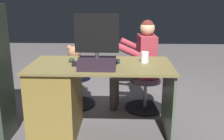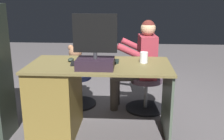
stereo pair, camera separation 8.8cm
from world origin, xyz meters
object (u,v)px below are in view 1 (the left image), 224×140
at_px(visitor_chair, 145,91).
at_px(keyboard, 99,61).
at_px(office_chair_teddy, 76,88).
at_px(teddy_bear, 75,61).
at_px(cup, 145,57).
at_px(computer_mouse, 72,60).
at_px(monitor, 97,54).
at_px(desk, 65,97).
at_px(tv_remote, 74,64).
at_px(person, 139,59).

bearing_deg(visitor_chair, keyboard, 47.47).
bearing_deg(office_chair_teddy, teddy_bear, -90.00).
bearing_deg(teddy_bear, cup, 140.65).
bearing_deg(computer_mouse, monitor, 138.82).
bearing_deg(desk, keyboard, -166.96).
bearing_deg(monitor, cup, -152.13).
bearing_deg(office_chair_teddy, keyboard, 118.90).
height_order(computer_mouse, cup, cup).
distance_m(monitor, tv_remote, 0.30).
xyz_separation_m(keyboard, computer_mouse, (0.28, -0.01, 0.01)).
relative_size(desk, computer_mouse, 14.58).
distance_m(desk, visitor_chair, 1.11).
relative_size(cup, office_chair_teddy, 0.22).
bearing_deg(keyboard, tv_remote, 25.53).
bearing_deg(teddy_bear, computer_mouse, 97.28).
bearing_deg(keyboard, visitor_chair, -132.53).
bearing_deg(keyboard, computer_mouse, -1.40).
relative_size(desk, keyboard, 3.33).
xyz_separation_m(keyboard, office_chair_teddy, (0.37, -0.66, -0.53)).
xyz_separation_m(tv_remote, office_chair_teddy, (0.13, -0.78, -0.53)).
bearing_deg(person, office_chair_teddy, -5.45).
bearing_deg(keyboard, office_chair_teddy, -61.10).
distance_m(keyboard, cup, 0.46).
xyz_separation_m(monitor, keyboard, (0.00, -0.24, -0.12)).
height_order(monitor, cup, monitor).
xyz_separation_m(keyboard, cup, (-0.46, 0.00, 0.04)).
bearing_deg(teddy_bear, keyboard, 118.43).
height_order(cup, office_chair_teddy, cup).
xyz_separation_m(tv_remote, person, (-0.68, -0.70, -0.12)).
distance_m(monitor, cup, 0.52).
height_order(monitor, tv_remote, monitor).
distance_m(computer_mouse, teddy_bear, 0.70).
height_order(teddy_bear, visitor_chair, teddy_bear).
relative_size(keyboard, visitor_chair, 0.83).
bearing_deg(office_chair_teddy, tv_remote, 99.73).
distance_m(computer_mouse, person, 0.94).
bearing_deg(teddy_bear, monitor, 111.92).
xyz_separation_m(cup, office_chair_teddy, (0.83, -0.66, -0.57)).
bearing_deg(tv_remote, computer_mouse, -76.96).
relative_size(desk, office_chair_teddy, 2.78).
relative_size(cup, visitor_chair, 0.22).
bearing_deg(person, visitor_chair, 174.55).
bearing_deg(visitor_chair, tv_remote, 42.08).
height_order(keyboard, teddy_bear, teddy_bear).
distance_m(monitor, visitor_chair, 1.17).
distance_m(teddy_bear, person, 0.82).
bearing_deg(visitor_chair, office_chair_teddy, -5.45).
bearing_deg(cup, visitor_chair, -96.97).
xyz_separation_m(computer_mouse, cup, (-0.74, 0.01, 0.04)).
bearing_deg(cup, person, -88.24).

